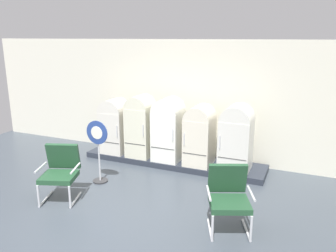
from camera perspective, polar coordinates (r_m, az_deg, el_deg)
name	(u,v)px	position (r m, az deg, el deg)	size (l,w,h in m)	color
ground	(103,226)	(5.90, -10.89, -16.23)	(12.00, 10.00, 0.05)	#3D444D
back_wall	(183,99)	(8.46, 2.56, 4.54)	(11.76, 0.12, 2.93)	silver
display_plinth	(173,161)	(8.27, 0.88, -5.87)	(4.41, 0.95, 0.13)	#272D37
refrigerator_0	(115,124)	(8.60, -8.96, 0.27)	(0.63, 0.63, 1.37)	silver
refrigerator_1	(141,124)	(8.23, -4.65, 0.31)	(0.59, 0.65, 1.51)	beige
refrigerator_2	(168,127)	(7.94, 0.03, -0.25)	(0.63, 0.68, 1.49)	white
refrigerator_3	(200,134)	(7.71, 5.35, -1.28)	(0.60, 0.70, 1.38)	beige
refrigerator_4	(236,136)	(7.49, 11.45, -1.66)	(0.66, 0.70, 1.46)	silver
armchair_left	(61,170)	(6.71, -17.67, -7.04)	(0.83, 0.86, 1.04)	silver
armchair_right	(229,195)	(5.53, 10.19, -11.37)	(0.85, 0.87, 1.04)	silver
sign_stand	(98,152)	(7.20, -11.66, -4.26)	(0.50, 0.32, 1.34)	#2D2D30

